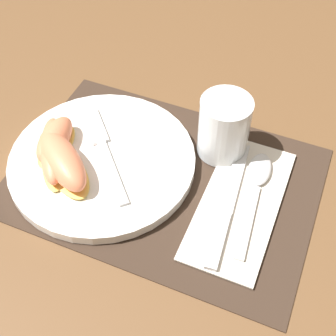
{
  "coord_description": "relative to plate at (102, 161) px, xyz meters",
  "views": [
    {
      "loc": [
        0.17,
        -0.39,
        0.55
      ],
      "look_at": [
        0.0,
        0.01,
        0.02
      ],
      "focal_mm": 50.0,
      "sensor_mm": 36.0,
      "label": 1
    }
  ],
  "objects": [
    {
      "name": "ground_plane",
      "position": [
        0.1,
        0.01,
        -0.01
      ],
      "size": [
        3.0,
        3.0,
        0.0
      ],
      "primitive_type": "plane",
      "color": "brown"
    },
    {
      "name": "placemat",
      "position": [
        0.1,
        0.01,
        -0.01
      ],
      "size": [
        0.44,
        0.31,
        0.0
      ],
      "color": "#38281E",
      "rests_on": "ground_plane"
    },
    {
      "name": "plate",
      "position": [
        0.0,
        0.0,
        0.0
      ],
      "size": [
        0.28,
        0.28,
        0.02
      ],
      "color": "white",
      "rests_on": "placemat"
    },
    {
      "name": "juice_glass",
      "position": [
        0.16,
        0.1,
        0.03
      ],
      "size": [
        0.08,
        0.08,
        0.1
      ],
      "color": "silver",
      "rests_on": "placemat"
    },
    {
      "name": "napkin",
      "position": [
        0.21,
        0.01,
        -0.01
      ],
      "size": [
        0.11,
        0.24,
        0.0
      ],
      "color": "silver",
      "rests_on": "placemat"
    },
    {
      "name": "knife",
      "position": [
        0.2,
        -0.0,
        -0.0
      ],
      "size": [
        0.04,
        0.22,
        0.01
      ],
      "color": "silver",
      "rests_on": "napkin"
    },
    {
      "name": "spoon",
      "position": [
        0.23,
        0.05,
        -0.0
      ],
      "size": [
        0.04,
        0.19,
        0.01
      ],
      "color": "silver",
      "rests_on": "napkin"
    },
    {
      "name": "fork",
      "position": [
        -0.01,
        0.02,
        0.01
      ],
      "size": [
        0.15,
        0.16,
        0.0
      ],
      "color": "silver",
      "rests_on": "plate"
    },
    {
      "name": "citrus_wedge_0",
      "position": [
        -0.07,
        -0.01,
        0.02
      ],
      "size": [
        0.05,
        0.1,
        0.04
      ],
      "color": "#F7C656",
      "rests_on": "plate"
    },
    {
      "name": "citrus_wedge_1",
      "position": [
        -0.06,
        -0.03,
        0.02
      ],
      "size": [
        0.1,
        0.13,
        0.04
      ],
      "color": "#F7C656",
      "rests_on": "plate"
    },
    {
      "name": "citrus_wedge_2",
      "position": [
        -0.04,
        -0.04,
        0.03
      ],
      "size": [
        0.14,
        0.12,
        0.04
      ],
      "color": "#F7C656",
      "rests_on": "plate"
    }
  ]
}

